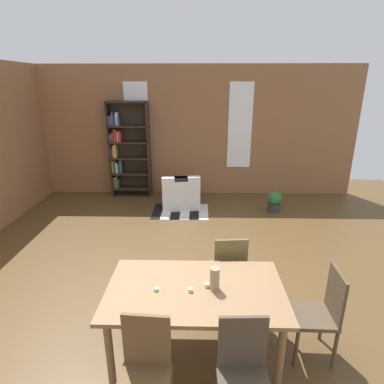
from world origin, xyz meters
name	(u,v)px	position (x,y,z in m)	size (l,w,h in m)	color
ground_plane	(177,301)	(0.00, 0.00, 0.00)	(10.83, 10.83, 0.00)	brown
back_wall_brick	(189,132)	(0.00, 4.23, 1.51)	(7.87, 0.12, 3.02)	#92613E
window_pane_0	(137,126)	(-1.20, 4.16, 1.66)	(0.55, 0.02, 1.96)	white
window_pane_1	(240,126)	(1.20, 4.16, 1.66)	(0.55, 0.02, 1.96)	white
dining_table	(195,296)	(0.24, -0.76, 0.66)	(1.70, 0.99, 0.75)	olive
vase_on_table	(215,279)	(0.42, -0.76, 0.86)	(0.09, 0.09, 0.23)	#998466
tealight_candle_0	(156,289)	(-0.13, -0.80, 0.76)	(0.04, 0.04, 0.03)	silver
tealight_candle_1	(207,285)	(0.35, -0.73, 0.77)	(0.04, 0.04, 0.04)	silver
tealight_candle_2	(190,290)	(0.19, -0.81, 0.77)	(0.04, 0.04, 0.04)	silver
dining_chair_far_right	(229,268)	(0.63, -0.03, 0.51)	(0.43, 0.43, 0.95)	brown
dining_chair_head_right	(321,311)	(1.46, -0.76, 0.51)	(0.41, 0.41, 0.95)	brown
dining_chair_near_right	(244,374)	(0.62, -1.48, 0.51)	(0.42, 0.42, 0.95)	#483B2D
dining_chair_near_left	(145,372)	(-0.14, -1.48, 0.51)	(0.43, 0.43, 0.95)	brown
bookshelf_tall	(127,149)	(-1.45, 3.98, 1.14)	(0.95, 0.30, 2.23)	#2D2319
armchair_white	(180,194)	(-0.16, 3.27, 0.28)	(0.91, 0.91, 0.75)	silver
potted_plant_by_shelf	(274,201)	(1.87, 3.01, 0.24)	(0.30, 0.30, 0.45)	#333338
striped_rug	(180,211)	(-0.13, 2.94, 0.00)	(1.18, 0.88, 0.01)	black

